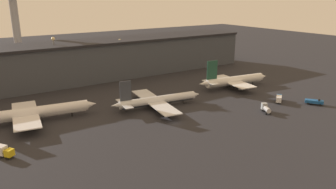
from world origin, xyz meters
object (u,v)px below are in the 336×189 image
(airplane_1, at_px, (157,100))
(control_tower, at_px, (15,22))
(service_vehicle_0, at_px, (266,108))
(service_vehicle_3, at_px, (2,151))
(airplane_2, at_px, (234,81))
(service_vehicle_2, at_px, (314,102))
(service_vehicle_1, at_px, (279,98))
(airplane_0, at_px, (30,113))

(airplane_1, bearing_deg, control_tower, 114.74)
(airplane_1, height_order, service_vehicle_0, airplane_1)
(service_vehicle_3, bearing_deg, control_tower, 131.62)
(service_vehicle_0, bearing_deg, airplane_2, 3.52)
(airplane_2, distance_m, service_vehicle_3, 107.41)
(airplane_2, height_order, service_vehicle_0, airplane_2)
(service_vehicle_3, height_order, control_tower, control_tower)
(airplane_2, distance_m, service_vehicle_2, 38.85)
(service_vehicle_0, height_order, service_vehicle_1, service_vehicle_0)
(service_vehicle_2, xyz_separation_m, service_vehicle_3, (-115.57, 21.41, 0.59))
(service_vehicle_1, bearing_deg, service_vehicle_3, 137.51)
(service_vehicle_0, bearing_deg, airplane_1, 76.38)
(airplane_0, xyz_separation_m, service_vehicle_2, (103.19, -44.76, -2.17))
(airplane_1, bearing_deg, airplane_2, 13.06)
(service_vehicle_0, bearing_deg, service_vehicle_2, -72.70)
(service_vehicle_0, relative_size, service_vehicle_1, 0.80)
(service_vehicle_0, bearing_deg, control_tower, 53.52)
(control_tower, bearing_deg, airplane_1, -73.34)
(airplane_2, relative_size, service_vehicle_2, 5.50)
(airplane_0, xyz_separation_m, airplane_2, (93.79, -7.14, 0.11))
(airplane_0, bearing_deg, airplane_2, 3.73)
(service_vehicle_1, relative_size, service_vehicle_2, 1.02)
(service_vehicle_1, xyz_separation_m, control_tower, (-78.95, 130.13, 27.16))
(airplane_1, distance_m, service_vehicle_2, 65.84)
(airplane_1, bearing_deg, service_vehicle_2, -22.52)
(service_vehicle_0, xyz_separation_m, service_vehicle_3, (-91.04, 16.67, 0.21))
(airplane_0, relative_size, service_vehicle_3, 7.38)
(airplane_1, distance_m, control_tower, 114.60)
(control_tower, bearing_deg, service_vehicle_3, -102.73)
(airplane_1, distance_m, service_vehicle_3, 60.15)
(airplane_0, bearing_deg, airplane_1, -5.51)
(airplane_0, height_order, service_vehicle_2, airplane_0)
(airplane_0, bearing_deg, service_vehicle_1, -12.15)
(airplane_2, bearing_deg, airplane_0, -176.27)
(service_vehicle_1, bearing_deg, airplane_2, 52.82)
(service_vehicle_1, relative_size, control_tower, 0.15)
(airplane_2, bearing_deg, control_tower, 135.71)
(service_vehicle_0, relative_size, service_vehicle_2, 0.82)
(service_vehicle_1, height_order, control_tower, control_tower)
(airplane_1, xyz_separation_m, service_vehicle_1, (46.94, -23.19, -1.26))
(control_tower, bearing_deg, service_vehicle_0, -64.71)
(airplane_1, bearing_deg, service_vehicle_3, -160.32)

